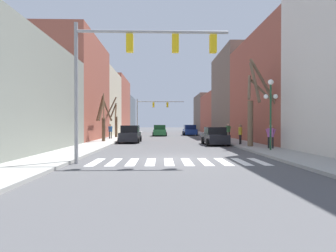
{
  "coord_description": "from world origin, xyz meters",
  "views": [
    {
      "loc": [
        -0.83,
        -13.93,
        1.89
      ],
      "look_at": [
        0.29,
        29.36,
        1.51
      ],
      "focal_mm": 28.0,
      "sensor_mm": 36.0,
      "label": 1
    }
  ],
  "objects": [
    {
      "name": "sidewalk_right",
      "position": [
        6.45,
        0.0,
        0.07
      ],
      "size": [
        2.74,
        90.0,
        0.15
      ],
      "color": "#9E9E99",
      "rests_on": "ground_plane"
    },
    {
      "name": "car_at_intersection",
      "position": [
        -3.94,
        12.48,
        0.8
      ],
      "size": [
        2.05,
        4.31,
        1.72
      ],
      "rotation": [
        0.0,
        0.0,
        1.57
      ],
      "color": "black",
      "rests_on": "ground_plane"
    },
    {
      "name": "traffic_signal_near",
      "position": [
        -2.2,
        -1.49,
        4.95
      ],
      "size": [
        7.28,
        0.28,
        6.64
      ],
      "color": "gray",
      "rests_on": "ground_plane"
    },
    {
      "name": "car_driving_away_lane",
      "position": [
        -1.06,
        26.56,
        0.79
      ],
      "size": [
        2.16,
        4.25,
        1.7
      ],
      "rotation": [
        0.0,
        0.0,
        -1.57
      ],
      "color": "#236B38",
      "rests_on": "ground_plane"
    },
    {
      "name": "crosswalk_stripes",
      "position": [
        0.0,
        -1.02,
        0.0
      ],
      "size": [
        8.55,
        2.6,
        0.01
      ],
      "color": "white",
      "rests_on": "ground_plane"
    },
    {
      "name": "building_row_right",
      "position": [
        10.82,
        22.23,
        5.49
      ],
      "size": [
        6.0,
        62.0,
        13.57
      ],
      "color": "beige",
      "rests_on": "ground_plane"
    },
    {
      "name": "building_row_left",
      "position": [
        -10.82,
        26.61,
        4.85
      ],
      "size": [
        6.0,
        63.5,
        11.31
      ],
      "color": "gray",
      "rests_on": "ground_plane"
    },
    {
      "name": "car_parked_right_mid",
      "position": [
        3.87,
        28.95,
        0.79
      ],
      "size": [
        2.19,
        4.61,
        1.7
      ],
      "rotation": [
        0.0,
        0.0,
        1.57
      ],
      "color": "navy",
      "rests_on": "ground_plane"
    },
    {
      "name": "street_lamp_right_corner",
      "position": [
        6.42,
        3.23,
        3.44
      ],
      "size": [
        0.95,
        0.36,
        4.68
      ],
      "color": "#1E4C2D",
      "rests_on": "sidewalk_right"
    },
    {
      "name": "sidewalk_left",
      "position": [
        -6.45,
        0.0,
        0.07
      ],
      "size": [
        2.74,
        90.0,
        0.15
      ],
      "color": "#9E9E99",
      "rests_on": "ground_plane"
    },
    {
      "name": "traffic_signal_far",
      "position": [
        -2.47,
        29.83,
        4.41
      ],
      "size": [
        7.85,
        0.28,
        5.99
      ],
      "color": "gray",
      "rests_on": "ground_plane"
    },
    {
      "name": "street_tree_left_near",
      "position": [
        6.23,
        5.87,
        3.31
      ],
      "size": [
        2.75,
        2.0,
        6.77
      ],
      "color": "brown",
      "rests_on": "sidewalk_right"
    },
    {
      "name": "street_tree_right_mid",
      "position": [
        -6.62,
        12.34,
        2.37
      ],
      "size": [
        1.83,
        3.41,
        4.76
      ],
      "color": "brown",
      "rests_on": "sidewalk_left"
    },
    {
      "name": "car_parked_left_near",
      "position": [
        3.97,
        9.32,
        0.74
      ],
      "size": [
        1.99,
        4.15,
        1.59
      ],
      "rotation": [
        0.0,
        0.0,
        1.57
      ],
      "color": "black",
      "rests_on": "ground_plane"
    },
    {
      "name": "pedestrian_crossing_street",
      "position": [
        5.9,
        8.12,
        1.15
      ],
      "size": [
        0.45,
        0.66,
        1.69
      ],
      "rotation": [
        0.0,
        0.0,
        1.02
      ],
      "color": "black",
      "rests_on": "sidewalk_right"
    },
    {
      "name": "pedestrian_on_right_sidewalk",
      "position": [
        -6.78,
        16.78,
        1.16
      ],
      "size": [
        0.64,
        0.51,
        1.71
      ],
      "rotation": [
        0.0,
        0.0,
        2.51
      ],
      "color": "black",
      "rests_on": "sidewalk_left"
    },
    {
      "name": "pedestrian_near_right_corner",
      "position": [
        6.51,
        14.58,
        1.19
      ],
      "size": [
        0.74,
        0.36,
        1.76
      ],
      "rotation": [
        0.0,
        0.0,
        0.35
      ],
      "color": "black",
      "rests_on": "sidewalk_right"
    },
    {
      "name": "ground_plane",
      "position": [
        0.0,
        0.0,
        0.0
      ],
      "size": [
        240.0,
        240.0,
        0.0
      ],
      "primitive_type": "plane",
      "color": "#4C4C4F"
    },
    {
      "name": "pedestrian_waiting_at_curb",
      "position": [
        6.9,
        4.33,
        1.14
      ],
      "size": [
        0.61,
        0.53,
        1.68
      ],
      "rotation": [
        0.0,
        0.0,
        2.45
      ],
      "color": "black",
      "rests_on": "sidewalk_right"
    },
    {
      "name": "street_tree_left_far",
      "position": [
        -6.8,
        19.97,
        2.4
      ],
      "size": [
        1.49,
        1.25,
        5.22
      ],
      "color": "brown",
      "rests_on": "sidewalk_left"
    }
  ]
}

